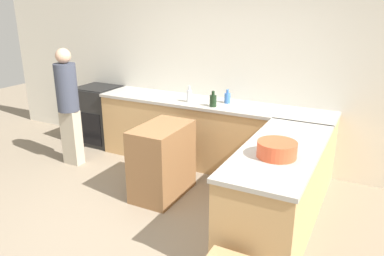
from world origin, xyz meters
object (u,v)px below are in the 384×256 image
object	(u,v)px
mixing_bowl	(277,149)
wine_bottle_dark	(213,100)
vinegar_bottle_clear	(189,96)
water_bottle_blue	(227,98)
range_oven	(99,115)
person_by_range	(68,102)
island_table	(162,161)

from	to	relation	value
mixing_bowl	wine_bottle_dark	distance (m)	1.72
vinegar_bottle_clear	water_bottle_blue	size ratio (longest dim) A/B	1.22
range_oven	person_by_range	xyz separation A→B (m)	(0.22, -0.85, 0.43)
range_oven	mixing_bowl	distance (m)	3.60
island_table	mixing_bowl	distance (m)	1.58
range_oven	vinegar_bottle_clear	bearing A→B (deg)	-4.49
island_table	person_by_range	bearing A→B (deg)	173.12
island_table	water_bottle_blue	world-z (taller)	water_bottle_blue
water_bottle_blue	person_by_range	bearing A→B (deg)	-155.25
vinegar_bottle_clear	person_by_range	distance (m)	1.65
mixing_bowl	wine_bottle_dark	size ratio (longest dim) A/B	1.70
mixing_bowl	range_oven	bearing A→B (deg)	156.05
island_table	wine_bottle_dark	world-z (taller)	wine_bottle_dark
person_by_range	water_bottle_blue	bearing A→B (deg)	24.75
island_table	mixing_bowl	xyz separation A→B (m)	(1.43, -0.40, 0.55)
mixing_bowl	wine_bottle_dark	bearing A→B (deg)	133.01
range_oven	vinegar_bottle_clear	size ratio (longest dim) A/B	4.12
range_oven	island_table	bearing A→B (deg)	-29.68
mixing_bowl	water_bottle_blue	world-z (taller)	water_bottle_blue
vinegar_bottle_clear	water_bottle_blue	world-z (taller)	vinegar_bottle_clear
island_table	vinegar_bottle_clear	world-z (taller)	vinegar_bottle_clear
water_bottle_blue	range_oven	bearing A→B (deg)	-178.58
mixing_bowl	water_bottle_blue	xyz separation A→B (m)	(-1.07, 1.50, 0.00)
mixing_bowl	water_bottle_blue	distance (m)	1.85
range_oven	mixing_bowl	bearing A→B (deg)	-23.95
water_bottle_blue	vinegar_bottle_clear	bearing A→B (deg)	-158.36
mixing_bowl	person_by_range	bearing A→B (deg)	168.87
island_table	person_by_range	world-z (taller)	person_by_range
island_table	water_bottle_blue	distance (m)	1.28
wine_bottle_dark	person_by_range	size ratio (longest dim) A/B	0.13
range_oven	water_bottle_blue	distance (m)	2.25
vinegar_bottle_clear	mixing_bowl	bearing A→B (deg)	-40.30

